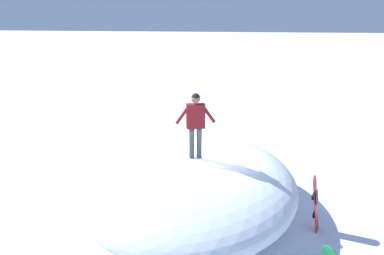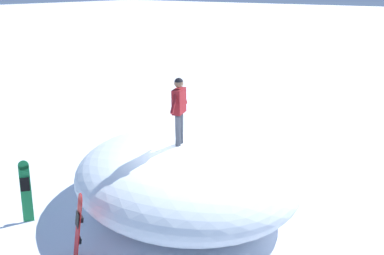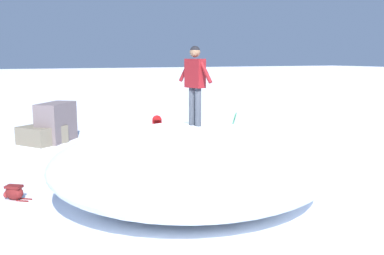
# 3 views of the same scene
# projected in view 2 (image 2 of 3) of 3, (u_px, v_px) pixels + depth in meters

# --- Properties ---
(ground) EXTENTS (240.00, 240.00, 0.00)m
(ground) POSITION_uv_depth(u_px,v_px,m) (190.00, 210.00, 10.49)
(ground) COLOR white
(snow_mound) EXTENTS (7.68, 7.28, 1.71)m
(snow_mound) POSITION_uv_depth(u_px,v_px,m) (186.00, 173.00, 10.65)
(snow_mound) COLOR white
(snow_mound) RESTS_ON ground
(snowboarder_standing) EXTENTS (0.38, 1.04, 1.78)m
(snowboarder_standing) POSITION_uv_depth(u_px,v_px,m) (179.00, 105.00, 9.98)
(snowboarder_standing) COLOR #333842
(snowboarder_standing) RESTS_ON snow_mound
(snowboard_primary_upright) EXTENTS (0.37, 0.38, 1.55)m
(snowboard_primary_upright) POSITION_uv_depth(u_px,v_px,m) (78.00, 226.00, 8.41)
(snowboard_primary_upright) COLOR red
(snowboard_primary_upright) RESTS_ON ground
(snowboard_secondary_upright) EXTENTS (0.50, 0.47, 1.52)m
(snowboard_secondary_upright) POSITION_uv_depth(u_px,v_px,m) (26.00, 190.00, 9.93)
(snowboard_secondary_upright) COLOR #1E8C47
(snowboard_secondary_upright) RESTS_ON ground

